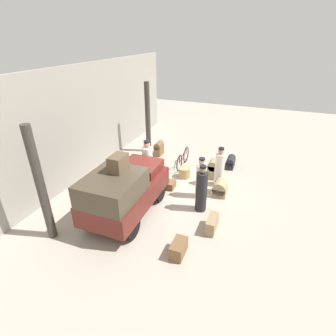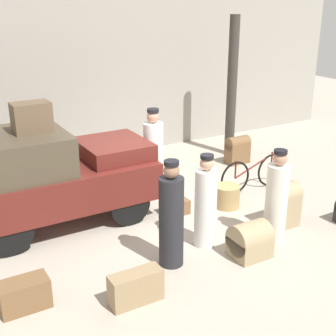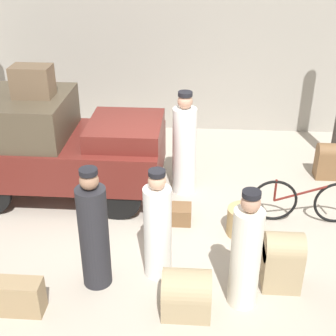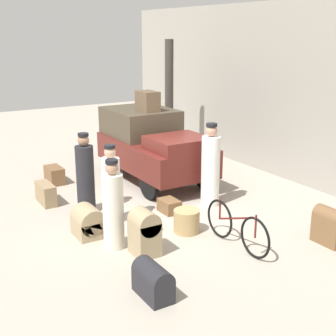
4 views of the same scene
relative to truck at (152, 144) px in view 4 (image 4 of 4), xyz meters
The scene contains 18 objects.
ground_plane 2.29m from the truck, 27.22° to the right, with size 30.00×30.00×0.00m, color #A89E8E.
station_building_facade 3.85m from the truck, 59.56° to the left, with size 16.00×0.15×4.50m.
canopy_pillar_left 2.47m from the truck, 137.66° to the left, with size 0.25×0.25×3.53m.
truck is the anchor object (origin of this frame).
bicycle 4.31m from the truck, ahead, with size 1.72×0.04×0.78m.
wicker_basket 3.47m from the truck, 17.96° to the right, with size 0.50×0.50×0.45m.
porter_lifting_near_truck 2.27m from the truck, ahead, with size 0.41×0.41×1.85m.
porter_with_bicycle 2.87m from the truck, 45.85° to the right, with size 0.37×0.37×1.61m.
conductor_in_dark_uniform 4.01m from the truck, 39.07° to the right, with size 0.37×0.37×1.64m.
porter_carrying_trunk 2.59m from the truck, 62.36° to the right, with size 0.38×0.38×1.72m.
suitcase_black_upright 2.61m from the truck, 115.51° to the right, with size 0.66×0.36×0.42m.
trunk_barrel_dark 3.71m from the truck, 48.55° to the right, with size 0.60×0.51×0.59m.
trunk_large_brown 3.00m from the truck, 84.53° to the right, with size 0.74×0.28×0.46m.
trunk_umber_medium 2.46m from the truck, 20.12° to the right, with size 0.49×0.34×0.28m.
suitcase_small_leather 5.12m from the truck, 10.11° to the left, with size 0.58×0.33×0.69m.
suitcase_tan_flat 5.65m from the truck, 29.15° to the right, with size 0.69×0.36×0.52m.
trunk_wicker_pale 4.27m from the truck, 31.01° to the right, with size 0.50×0.42×0.82m.
trunk_on_truck_roof 1.08m from the truck, behind, with size 0.63×0.41×0.51m.
Camera 4 is at (8.35, -4.73, 3.73)m, focal length 50.00 mm.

